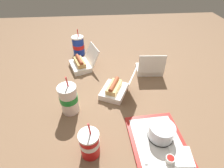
% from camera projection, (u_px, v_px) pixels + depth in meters
% --- Properties ---
extents(ground_plane, '(3.20, 3.20, 0.00)m').
position_uv_depth(ground_plane, '(110.00, 93.00, 1.14)').
color(ground_plane, brown).
extents(food_tray, '(0.38, 0.28, 0.01)m').
position_uv_depth(food_tray, '(159.00, 145.00, 0.84)').
color(food_tray, red).
rests_on(food_tray, ground_plane).
extents(cake_container, '(0.13, 0.13, 0.08)m').
position_uv_depth(cake_container, '(161.00, 132.00, 0.85)').
color(cake_container, black).
rests_on(cake_container, food_tray).
extents(ketchup_cup, '(0.04, 0.04, 0.02)m').
position_uv_depth(ketchup_cup, '(170.00, 159.00, 0.76)').
color(ketchup_cup, white).
rests_on(ketchup_cup, food_tray).
extents(napkin_stack, '(0.11, 0.11, 0.00)m').
position_uv_depth(napkin_stack, '(181.00, 156.00, 0.79)').
color(napkin_stack, white).
rests_on(napkin_stack, food_tray).
extents(plastic_fork, '(0.11, 0.01, 0.00)m').
position_uv_depth(plastic_fork, '(143.00, 153.00, 0.80)').
color(plastic_fork, white).
rests_on(plastic_fork, food_tray).
extents(clamshell_hotdog_back, '(0.24, 0.25, 0.18)m').
position_uv_depth(clamshell_hotdog_back, '(116.00, 89.00, 1.11)').
color(clamshell_hotdog_back, white).
rests_on(clamshell_hotdog_back, ground_plane).
extents(clamshell_sandwich_left, '(0.15, 0.20, 0.17)m').
position_uv_depth(clamshell_sandwich_left, '(149.00, 67.00, 1.30)').
color(clamshell_sandwich_left, white).
rests_on(clamshell_sandwich_left, ground_plane).
extents(clamshell_hotdog_front, '(0.24, 0.25, 0.16)m').
position_uv_depth(clamshell_hotdog_front, '(82.00, 64.00, 1.35)').
color(clamshell_hotdog_front, white).
rests_on(clamshell_hotdog_front, ground_plane).
extents(soda_cup_center, '(0.09, 0.09, 0.20)m').
position_uv_depth(soda_cup_center, '(90.00, 144.00, 0.77)').
color(soda_cup_center, red).
rests_on(soda_cup_center, ground_plane).
extents(soda_cup_right, '(0.10, 0.10, 0.24)m').
position_uv_depth(soda_cup_right, '(69.00, 99.00, 0.97)').
color(soda_cup_right, white).
rests_on(soda_cup_right, ground_plane).
extents(soda_cup_front, '(0.10, 0.10, 0.22)m').
position_uv_depth(soda_cup_front, '(78.00, 46.00, 1.50)').
color(soda_cup_front, '#1938B7').
rests_on(soda_cup_front, ground_plane).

